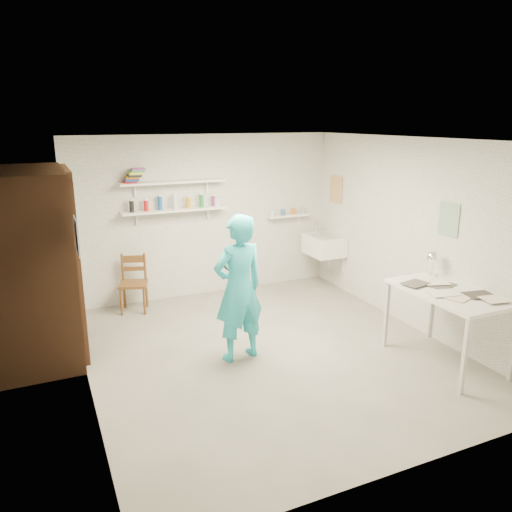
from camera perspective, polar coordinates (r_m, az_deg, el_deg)
name	(u,v)px	position (r m, az deg, el deg)	size (l,w,h in m)	color
floor	(270,352)	(5.90, 1.61, -10.93)	(4.00, 4.50, 0.02)	slate
ceiling	(272,139)	(5.29, 1.81, 13.26)	(4.00, 4.50, 0.02)	silver
wall_back	(205,216)	(7.52, -5.81, 4.54)	(4.00, 0.02, 2.40)	silver
wall_front	(411,328)	(3.68, 17.31, -7.82)	(4.00, 0.02, 2.40)	silver
wall_left	(78,274)	(4.97, -19.66, -1.96)	(0.02, 4.50, 2.40)	silver
wall_right	(415,235)	(6.58, 17.70, 2.31)	(0.02, 4.50, 2.40)	silver
doorway_recess	(73,265)	(6.04, -20.18, -1.01)	(0.02, 0.90, 2.00)	black
corridor_box	(3,269)	(6.03, -26.94, -1.28)	(1.40, 1.50, 2.10)	brown
door_lintel	(66,172)	(5.85, -20.94, 8.94)	(0.06, 1.05, 0.10)	brown
door_jamb_near	(79,277)	(5.56, -19.56, -2.32)	(0.06, 0.10, 2.00)	brown
door_jamb_far	(71,255)	(6.52, -20.35, 0.15)	(0.06, 0.10, 2.00)	brown
shelf_lower	(175,210)	(7.23, -9.28, 5.19)	(1.50, 0.22, 0.03)	white
shelf_upper	(173,182)	(7.17, -9.42, 8.34)	(1.50, 0.22, 0.03)	white
ledge_shelf	(288,216)	(7.98, 3.68, 4.63)	(0.70, 0.14, 0.03)	white
poster_left	(77,237)	(4.94, -19.82, 2.11)	(0.01, 0.28, 0.36)	#334C7F
poster_right_a	(336,189)	(7.91, 9.13, 7.53)	(0.01, 0.34, 0.42)	#995933
poster_right_b	(449,219)	(6.11, 21.17, 3.93)	(0.01, 0.30, 0.38)	#3F724C
belfast_sink	(324,245)	(7.86, 7.81, 1.22)	(0.48, 0.60, 0.30)	white
man	(239,288)	(5.44, -1.99, -3.73)	(0.60, 0.39, 1.65)	#2ABED3
wall_clock	(234,259)	(5.57, -2.52, -0.33)	(0.30, 0.30, 0.04)	#CABE8A
wooden_chair	(133,284)	(7.12, -13.85, -3.14)	(0.37, 0.35, 0.79)	brown
work_table	(446,327)	(5.87, 20.89, -7.58)	(0.75, 1.26, 0.84)	silver
desk_lamp	(433,257)	(6.14, 19.58, -0.13)	(0.16, 0.16, 0.16)	white
spray_cans	(174,203)	(7.22, -9.32, 5.98)	(1.26, 0.06, 0.17)	black
book_stack	(134,176)	(7.04, -13.76, 8.91)	(0.30, 0.14, 0.20)	red
ledge_pots	(288,212)	(7.96, 3.69, 5.05)	(0.48, 0.07, 0.09)	silver
papers	(450,289)	(5.72, 21.30, -3.56)	(0.30, 0.22, 0.03)	silver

